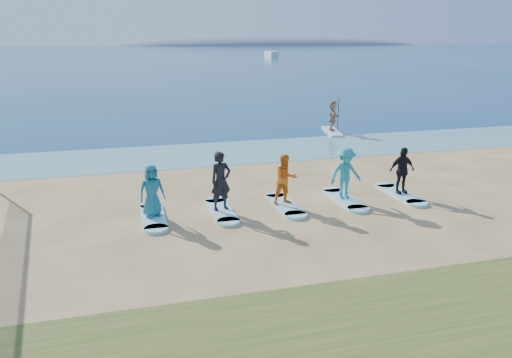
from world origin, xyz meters
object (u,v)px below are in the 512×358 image
object	(u,v)px
paddleboarder	(333,116)
student_0	(152,191)
student_4	(402,170)
surfboard_1	(221,211)
student_2	(285,179)
surfboard_4	(400,194)
paddleboard	(332,131)
boat_offshore_b	(271,57)
student_1	(221,181)
surfboard_3	(344,199)
surfboard_0	(153,217)
surfboard_2	(285,205)
student_3	(346,173)

from	to	relation	value
paddleboarder	student_0	size ratio (longest dim) A/B	1.08
paddleboarder	student_4	bearing A→B (deg)	-173.88
surfboard_1	student_2	world-z (taller)	student_2
student_0	surfboard_4	bearing A→B (deg)	-14.42
paddleboarder	student_4	xyz separation A→B (m)	(-2.59, -11.69, -0.08)
paddleboard	surfboard_1	distance (m)	14.77
paddleboard	student_2	bearing A→B (deg)	-107.89
boat_offshore_b	student_1	xyz separation A→B (m)	(-38.28, -117.38, 1.03)
surfboard_1	student_0	bearing A→B (deg)	180.00
surfboard_1	student_1	size ratio (longest dim) A/B	1.17
surfboard_1	surfboard_3	world-z (taller)	same
paddleboard	surfboard_3	distance (m)	12.61
student_4	paddleboarder	bearing A→B (deg)	76.05
surfboard_0	surfboard_2	world-z (taller)	same
paddleboard	student_3	world-z (taller)	student_3
surfboard_0	student_4	world-z (taller)	student_4
paddleboarder	student_3	distance (m)	12.61
student_2	student_3	distance (m)	2.15
student_1	surfboard_3	bearing A→B (deg)	-15.89
student_4	paddleboard	bearing A→B (deg)	76.05
paddleboarder	student_2	distance (m)	13.57
paddleboard	student_0	bearing A→B (deg)	-121.11
student_1	surfboard_4	size ratio (longest dim) A/B	0.86
surfboard_2	student_4	bearing A→B (deg)	0.00
paddleboarder	boat_offshore_b	size ratio (longest dim) A/B	0.29
student_1	surfboard_3	size ratio (longest dim) A/B	0.86
paddleboard	surfboard_2	size ratio (longest dim) A/B	1.36
paddleboard	student_1	bearing A→B (deg)	-115.08
surfboard_4	paddleboard	bearing A→B (deg)	77.49
paddleboarder	surfboard_1	world-z (taller)	paddleboarder
surfboard_0	surfboard_1	bearing A→B (deg)	0.00
paddleboard	paddleboarder	bearing A→B (deg)	0.00
student_2	surfboard_4	distance (m)	4.38
student_2	student_0	bearing A→B (deg)	173.79
boat_offshore_b	student_3	size ratio (longest dim) A/B	3.46
surfboard_4	surfboard_1	bearing A→B (deg)	180.00
student_2	surfboard_2	bearing A→B (deg)	0.00
student_1	surfboard_3	world-z (taller)	student_1
student_2	surfboard_0	bearing A→B (deg)	173.79
surfboard_4	paddleboarder	bearing A→B (deg)	77.49
boat_offshore_b	surfboard_3	distance (m)	122.21
student_3	surfboard_4	distance (m)	2.34
paddleboarder	surfboard_2	xyz separation A→B (m)	(-6.88, -11.69, -0.94)
student_0	surfboard_2	size ratio (longest dim) A/B	0.73
surfboard_3	student_4	world-z (taller)	student_4
paddleboard	boat_offshore_b	size ratio (longest dim) A/B	0.49
student_0	surfboard_4	xyz separation A→B (m)	(8.58, 0.00, -0.85)
paddleboarder	surfboard_3	distance (m)	12.65
boat_offshore_b	student_0	xyz separation A→B (m)	(-40.43, -117.38, 0.90)
student_1	student_4	bearing A→B (deg)	-15.89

